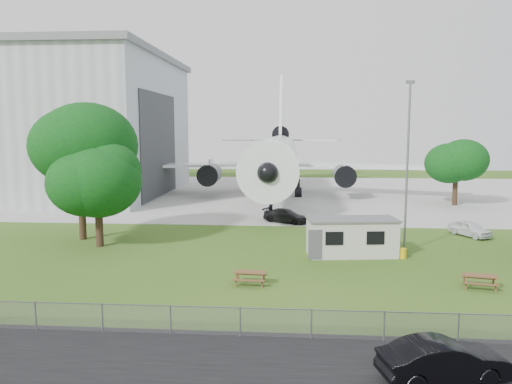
# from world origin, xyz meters

# --- Properties ---
(ground) EXTENTS (160.00, 160.00, 0.00)m
(ground) POSITION_xyz_m (0.00, 0.00, 0.00)
(ground) COLOR #4B6D25
(asphalt_strip) EXTENTS (120.00, 8.00, 0.02)m
(asphalt_strip) POSITION_xyz_m (0.00, -13.00, 0.01)
(asphalt_strip) COLOR black
(asphalt_strip) RESTS_ON ground
(concrete_apron) EXTENTS (120.00, 46.00, 0.03)m
(concrete_apron) POSITION_xyz_m (0.00, 38.00, 0.01)
(concrete_apron) COLOR #B7B7B2
(concrete_apron) RESTS_ON ground
(hangar) EXTENTS (43.00, 31.00, 18.55)m
(hangar) POSITION_xyz_m (-37.97, 36.00, 9.41)
(hangar) COLOR #B2B7BC
(hangar) RESTS_ON ground
(airliner) EXTENTS (46.36, 47.73, 17.69)m
(airliner) POSITION_xyz_m (-2.00, 35.86, 5.27)
(airliner) COLOR white
(airliner) RESTS_ON ground
(site_cabin) EXTENTS (6.90, 3.47, 2.62)m
(site_cabin) POSITION_xyz_m (4.30, 4.84, 1.31)
(site_cabin) COLOR beige
(site_cabin) RESTS_ON ground
(picnic_west) EXTENTS (1.89, 1.61, 0.76)m
(picnic_west) POSITION_xyz_m (-2.22, -2.29, 0.00)
(picnic_west) COLOR brown
(picnic_west) RESTS_ON ground
(picnic_east) EXTENTS (2.06, 1.82, 0.76)m
(picnic_east) POSITION_xyz_m (10.54, -2.01, 0.00)
(picnic_east) COLOR brown
(picnic_east) RESTS_ON ground
(fence) EXTENTS (58.00, 0.04, 1.30)m
(fence) POSITION_xyz_m (0.00, -9.50, 0.00)
(fence) COLOR gray
(fence) RESTS_ON ground
(lamp_mast) EXTENTS (0.16, 0.16, 12.00)m
(lamp_mast) POSITION_xyz_m (8.20, 6.20, 6.00)
(lamp_mast) COLOR slate
(lamp_mast) RESTS_ON ground
(tree_west_big) EXTENTS (9.22, 9.22, 12.14)m
(tree_west_big) POSITION_xyz_m (-16.61, 8.40, 7.52)
(tree_west_big) COLOR #382619
(tree_west_big) RESTS_ON ground
(tree_west_small) EXTENTS (6.30, 6.30, 8.37)m
(tree_west_small) POSITION_xyz_m (-14.30, 6.08, 5.20)
(tree_west_small) COLOR #382619
(tree_west_small) RESTS_ON ground
(tree_far_apron) EXTENTS (5.93, 5.93, 8.21)m
(tree_far_apron) POSITION_xyz_m (18.79, 29.00, 5.23)
(tree_far_apron) COLOR #382619
(tree_far_apron) RESTS_ON ground
(car_centre_sedan) EXTENTS (4.75, 2.60, 1.48)m
(car_centre_sedan) POSITION_xyz_m (5.47, -12.71, 0.74)
(car_centre_sedan) COLOR black
(car_centre_sedan) RESTS_ON ground
(car_ne_hatch) EXTENTS (3.11, 3.99, 1.27)m
(car_ne_hatch) POSITION_xyz_m (14.68, 11.83, 0.64)
(car_ne_hatch) COLOR white
(car_ne_hatch) RESTS_ON ground
(car_apron_van) EXTENTS (4.72, 3.53, 1.27)m
(car_apron_van) POSITION_xyz_m (-0.50, 16.78, 0.64)
(car_apron_van) COLOR black
(car_apron_van) RESTS_ON ground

